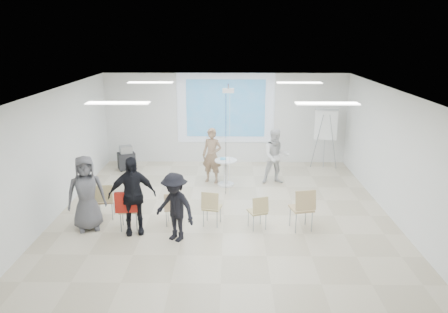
{
  "coord_description": "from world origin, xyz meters",
  "views": [
    {
      "loc": [
        0.16,
        -9.79,
        4.29
      ],
      "look_at": [
        0.0,
        0.8,
        1.25
      ],
      "focal_mm": 35.0,
      "sensor_mm": 36.0,
      "label": 1
    }
  ],
  "objects_px": {
    "chair_left_inner": "(173,206)",
    "audience_left": "(132,190)",
    "chair_far_left": "(105,198)",
    "chair_left_mid": "(128,208)",
    "player_right": "(276,154)",
    "chair_right_far": "(303,206)",
    "laptop": "(174,206)",
    "audience_mid": "(175,203)",
    "player_left": "(212,152)",
    "audience_outer": "(86,189)",
    "av_cart": "(126,159)",
    "pedestal_table": "(226,171)",
    "chair_right_inner": "(258,210)",
    "flipchart_easel": "(326,125)",
    "chair_center": "(211,205)"
  },
  "relations": [
    {
      "from": "pedestal_table",
      "to": "player_right",
      "type": "xyz_separation_m",
      "value": [
        1.45,
        0.22,
        0.46
      ]
    },
    {
      "from": "chair_far_left",
      "to": "audience_left",
      "type": "height_order",
      "value": "audience_left"
    },
    {
      "from": "flipchart_easel",
      "to": "laptop",
      "type": "bearing_deg",
      "value": -123.94
    },
    {
      "from": "player_right",
      "to": "chair_right_inner",
      "type": "height_order",
      "value": "player_right"
    },
    {
      "from": "player_right",
      "to": "audience_mid",
      "type": "height_order",
      "value": "player_right"
    },
    {
      "from": "chair_far_left",
      "to": "player_right",
      "type": "bearing_deg",
      "value": 23.16
    },
    {
      "from": "chair_left_inner",
      "to": "audience_left",
      "type": "relative_size",
      "value": 0.4
    },
    {
      "from": "audience_outer",
      "to": "av_cart",
      "type": "relative_size",
      "value": 2.44
    },
    {
      "from": "chair_center",
      "to": "laptop",
      "type": "relative_size",
      "value": 2.9
    },
    {
      "from": "audience_mid",
      "to": "av_cart",
      "type": "height_order",
      "value": "audience_mid"
    },
    {
      "from": "flipchart_easel",
      "to": "chair_right_inner",
      "type": "bearing_deg",
      "value": -106.53
    },
    {
      "from": "chair_left_inner",
      "to": "audience_mid",
      "type": "relative_size",
      "value": 0.47
    },
    {
      "from": "player_left",
      "to": "laptop",
      "type": "height_order",
      "value": "player_left"
    },
    {
      "from": "chair_right_inner",
      "to": "audience_left",
      "type": "height_order",
      "value": "audience_left"
    },
    {
      "from": "av_cart",
      "to": "chair_center",
      "type": "bearing_deg",
      "value": -79.19
    },
    {
      "from": "audience_outer",
      "to": "flipchart_easel",
      "type": "xyz_separation_m",
      "value": [
        6.21,
        4.64,
        0.48
      ]
    },
    {
      "from": "chair_left_mid",
      "to": "laptop",
      "type": "relative_size",
      "value": 3.12
    },
    {
      "from": "player_right",
      "to": "chair_right_far",
      "type": "height_order",
      "value": "player_right"
    },
    {
      "from": "player_left",
      "to": "chair_left_inner",
      "type": "bearing_deg",
      "value": -84.37
    },
    {
      "from": "player_right",
      "to": "audience_left",
      "type": "xyz_separation_m",
      "value": [
        -3.44,
        -3.34,
        0.1
      ]
    },
    {
      "from": "laptop",
      "to": "av_cart",
      "type": "height_order",
      "value": "av_cart"
    },
    {
      "from": "audience_left",
      "to": "flipchart_easel",
      "type": "bearing_deg",
      "value": 30.31
    },
    {
      "from": "player_right",
      "to": "av_cart",
      "type": "xyz_separation_m",
      "value": [
        -4.66,
        1.23,
        -0.54
      ]
    },
    {
      "from": "player_right",
      "to": "flipchart_easel",
      "type": "xyz_separation_m",
      "value": [
        1.71,
        1.48,
        0.54
      ]
    },
    {
      "from": "player_left",
      "to": "flipchart_easel",
      "type": "distance_m",
      "value": 3.87
    },
    {
      "from": "chair_right_far",
      "to": "flipchart_easel",
      "type": "height_order",
      "value": "flipchart_easel"
    },
    {
      "from": "audience_outer",
      "to": "av_cart",
      "type": "distance_m",
      "value": 4.43
    },
    {
      "from": "chair_far_left",
      "to": "chair_left_mid",
      "type": "xyz_separation_m",
      "value": [
        0.69,
        -0.58,
        0.02
      ]
    },
    {
      "from": "audience_left",
      "to": "audience_mid",
      "type": "relative_size",
      "value": 1.18
    },
    {
      "from": "chair_left_inner",
      "to": "player_left",
      "type": "bearing_deg",
      "value": 75.11
    },
    {
      "from": "pedestal_table",
      "to": "player_right",
      "type": "distance_m",
      "value": 1.54
    },
    {
      "from": "chair_left_mid",
      "to": "chair_left_inner",
      "type": "height_order",
      "value": "chair_left_mid"
    },
    {
      "from": "audience_mid",
      "to": "pedestal_table",
      "type": "bearing_deg",
      "value": 106.57
    },
    {
      "from": "pedestal_table",
      "to": "chair_right_inner",
      "type": "relative_size",
      "value": 0.99
    },
    {
      "from": "chair_right_inner",
      "to": "chair_right_far",
      "type": "relative_size",
      "value": 0.8
    },
    {
      "from": "player_right",
      "to": "chair_right_far",
      "type": "bearing_deg",
      "value": -90.6
    },
    {
      "from": "chair_center",
      "to": "audience_outer",
      "type": "relative_size",
      "value": 0.44
    },
    {
      "from": "player_right",
      "to": "laptop",
      "type": "bearing_deg",
      "value": -138.14
    },
    {
      "from": "chair_far_left",
      "to": "audience_outer",
      "type": "distance_m",
      "value": 0.72
    },
    {
      "from": "audience_mid",
      "to": "player_left",
      "type": "bearing_deg",
      "value": 113.74
    },
    {
      "from": "chair_center",
      "to": "chair_right_inner",
      "type": "relative_size",
      "value": 1.06
    },
    {
      "from": "chair_left_mid",
      "to": "audience_left",
      "type": "relative_size",
      "value": 0.45
    },
    {
      "from": "player_right",
      "to": "chair_right_inner",
      "type": "bearing_deg",
      "value": -108.13
    },
    {
      "from": "laptop",
      "to": "chair_right_far",
      "type": "bearing_deg",
      "value": 172.93
    },
    {
      "from": "chair_left_mid",
      "to": "chair_far_left",
      "type": "bearing_deg",
      "value": 133.04
    },
    {
      "from": "chair_right_far",
      "to": "flipchart_easel",
      "type": "distance_m",
      "value": 4.96
    },
    {
      "from": "player_left",
      "to": "audience_left",
      "type": "height_order",
      "value": "audience_left"
    },
    {
      "from": "chair_right_far",
      "to": "audience_outer",
      "type": "distance_m",
      "value": 4.8
    },
    {
      "from": "chair_right_inner",
      "to": "audience_mid",
      "type": "height_order",
      "value": "audience_mid"
    },
    {
      "from": "audience_outer",
      "to": "audience_mid",
      "type": "bearing_deg",
      "value": -35.12
    }
  ]
}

